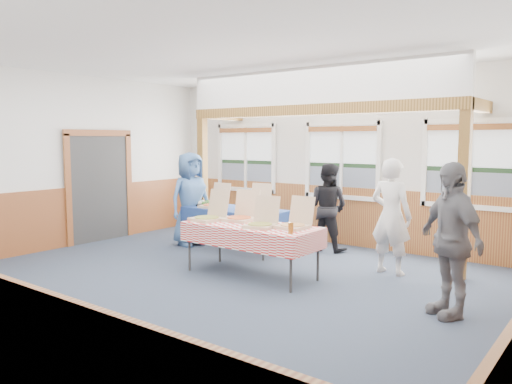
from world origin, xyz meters
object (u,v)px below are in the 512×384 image
woman_white (391,216)px  person_grey (450,240)px  table_right (251,228)px  table_left (235,212)px  man_blue (191,199)px  woman_black (328,207)px

woman_white → person_grey: bearing=138.2°
table_right → woman_white: (1.58, 1.34, 0.16)m
table_left → man_blue: size_ratio=1.19×
table_right → woman_black: size_ratio=1.32×
woman_white → man_blue: 3.82m
table_left → man_blue: bearing=-151.7°
table_right → man_blue: bearing=151.8°
table_left → person_grey: (4.08, -1.15, 0.17)m
man_blue → table_left: bearing=-69.3°
table_left → table_right: size_ratio=1.01×
man_blue → person_grey: man_blue is taller
woman_white → man_blue: size_ratio=0.98×
woman_white → person_grey: 1.80m
woman_white → woman_black: woman_white is taller
table_right → woman_white: woman_white is taller
table_right → person_grey: bearing=-3.2°
person_grey → table_right: bearing=-140.1°
table_left → woman_black: 1.66m
table_left → man_blue: 0.99m
man_blue → person_grey: (5.04, -0.99, -0.00)m
man_blue → person_grey: bearing=-89.7°
table_left → man_blue: man_blue is taller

